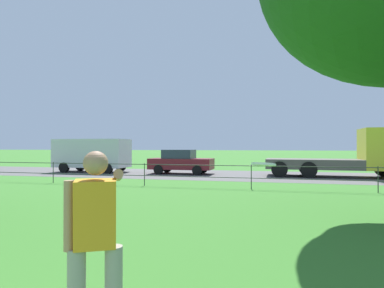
{
  "coord_description": "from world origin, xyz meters",
  "views": [
    {
      "loc": [
        3.15,
        0.72,
        1.74
      ],
      "look_at": [
        1.17,
        8.7,
        1.81
      ],
      "focal_mm": 30.1,
      "sensor_mm": 36.0,
      "label": 1
    }
  ],
  "objects_px": {
    "panel_van_left": "(92,153)",
    "car_maroon_far_left": "(181,162)",
    "flatbed_truck_right": "(353,156)",
    "frisbee": "(264,164)",
    "person_thrower": "(95,238)"
  },
  "relations": [
    {
      "from": "person_thrower",
      "to": "car_maroon_far_left",
      "type": "height_order",
      "value": "person_thrower"
    },
    {
      "from": "panel_van_left",
      "to": "car_maroon_far_left",
      "type": "relative_size",
      "value": 1.25
    },
    {
      "from": "flatbed_truck_right",
      "to": "frisbee",
      "type": "bearing_deg",
      "value": -105.73
    },
    {
      "from": "person_thrower",
      "to": "panel_van_left",
      "type": "bearing_deg",
      "value": 121.26
    },
    {
      "from": "panel_van_left",
      "to": "person_thrower",
      "type": "bearing_deg",
      "value": -58.74
    },
    {
      "from": "person_thrower",
      "to": "car_maroon_far_left",
      "type": "distance_m",
      "value": 17.62
    },
    {
      "from": "frisbee",
      "to": "flatbed_truck_right",
      "type": "relative_size",
      "value": 0.05
    },
    {
      "from": "car_maroon_far_left",
      "to": "flatbed_truck_right",
      "type": "distance_m",
      "value": 10.11
    },
    {
      "from": "frisbee",
      "to": "car_maroon_far_left",
      "type": "bearing_deg",
      "value": 109.01
    },
    {
      "from": "person_thrower",
      "to": "frisbee",
      "type": "height_order",
      "value": "person_thrower"
    },
    {
      "from": "panel_van_left",
      "to": "car_maroon_far_left",
      "type": "distance_m",
      "value": 6.29
    },
    {
      "from": "person_thrower",
      "to": "car_maroon_far_left",
      "type": "bearing_deg",
      "value": 103.41
    },
    {
      "from": "car_maroon_far_left",
      "to": "panel_van_left",
      "type": "bearing_deg",
      "value": -179.27
    },
    {
      "from": "person_thrower",
      "to": "car_maroon_far_left",
      "type": "xyz_separation_m",
      "value": [
        -4.09,
        17.14,
        -0.14
      ]
    },
    {
      "from": "person_thrower",
      "to": "flatbed_truck_right",
      "type": "relative_size",
      "value": 0.23
    }
  ]
}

